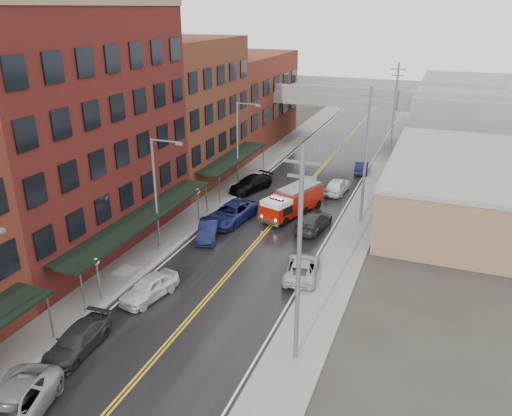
% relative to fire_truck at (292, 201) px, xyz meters
% --- Properties ---
extents(road, '(11.00, 160.00, 0.02)m').
position_rel_fire_truck_xyz_m(road, '(-0.95, -4.40, -1.38)').
color(road, black).
rests_on(road, ground).
extents(sidewalk_left, '(3.00, 160.00, 0.15)m').
position_rel_fire_truck_xyz_m(sidewalk_left, '(-8.25, -4.40, -1.31)').
color(sidewalk_left, slate).
rests_on(sidewalk_left, ground).
extents(sidewalk_right, '(3.00, 160.00, 0.15)m').
position_rel_fire_truck_xyz_m(sidewalk_right, '(6.35, -4.40, -1.31)').
color(sidewalk_right, slate).
rests_on(sidewalk_right, ground).
extents(curb_left, '(0.30, 160.00, 0.15)m').
position_rel_fire_truck_xyz_m(curb_left, '(-6.60, -4.40, -1.31)').
color(curb_left, gray).
rests_on(curb_left, ground).
extents(curb_right, '(0.30, 160.00, 0.15)m').
position_rel_fire_truck_xyz_m(curb_right, '(4.70, -4.40, -1.31)').
color(curb_right, gray).
rests_on(curb_right, ground).
extents(brick_building_b, '(9.00, 20.00, 18.00)m').
position_rel_fire_truck_xyz_m(brick_building_b, '(-14.25, -11.40, 7.61)').
color(brick_building_b, '#581C17').
rests_on(brick_building_b, ground).
extents(brick_building_c, '(9.00, 15.00, 15.00)m').
position_rel_fire_truck_xyz_m(brick_building_c, '(-14.25, 6.10, 6.11)').
color(brick_building_c, brown).
rests_on(brick_building_c, ground).
extents(brick_building_far, '(9.00, 20.00, 12.00)m').
position_rel_fire_truck_xyz_m(brick_building_far, '(-14.25, 23.60, 4.61)').
color(brick_building_far, maroon).
rests_on(brick_building_far, ground).
extents(tan_building, '(14.00, 22.00, 5.00)m').
position_rel_fire_truck_xyz_m(tan_building, '(15.05, 5.60, 1.11)').
color(tan_building, '#89674A').
rests_on(tan_building, ground).
extents(right_far_block, '(18.00, 30.00, 8.00)m').
position_rel_fire_truck_xyz_m(right_far_block, '(17.05, 35.60, 2.61)').
color(right_far_block, slate).
rests_on(right_far_block, ground).
extents(awning_1, '(2.60, 18.00, 3.09)m').
position_rel_fire_truck_xyz_m(awning_1, '(-8.45, -11.40, 1.60)').
color(awning_1, black).
rests_on(awning_1, ground).
extents(awning_2, '(2.60, 13.00, 3.09)m').
position_rel_fire_truck_xyz_m(awning_2, '(-8.44, 6.10, 1.60)').
color(awning_2, black).
rests_on(awning_2, ground).
extents(globe_lamp_1, '(0.44, 0.44, 3.12)m').
position_rel_fire_truck_xyz_m(globe_lamp_1, '(-7.35, -18.40, 0.92)').
color(globe_lamp_1, '#59595B').
rests_on(globe_lamp_1, ground).
extents(globe_lamp_2, '(0.44, 0.44, 3.12)m').
position_rel_fire_truck_xyz_m(globe_lamp_2, '(-7.35, -4.40, 0.92)').
color(globe_lamp_2, '#59595B').
rests_on(globe_lamp_2, ground).
extents(street_lamp_1, '(2.64, 0.22, 9.00)m').
position_rel_fire_truck_xyz_m(street_lamp_1, '(-7.50, -10.40, 3.80)').
color(street_lamp_1, '#59595B').
rests_on(street_lamp_1, ground).
extents(street_lamp_2, '(2.64, 0.22, 9.00)m').
position_rel_fire_truck_xyz_m(street_lamp_2, '(-7.50, 5.60, 3.80)').
color(street_lamp_2, '#59595B').
rests_on(street_lamp_2, ground).
extents(utility_pole_0, '(1.80, 0.24, 12.00)m').
position_rel_fire_truck_xyz_m(utility_pole_0, '(6.25, -19.40, 4.92)').
color(utility_pole_0, '#59595B').
rests_on(utility_pole_0, ground).
extents(utility_pole_1, '(1.80, 0.24, 12.00)m').
position_rel_fire_truck_xyz_m(utility_pole_1, '(6.25, 0.60, 4.92)').
color(utility_pole_1, '#59595B').
rests_on(utility_pole_1, ground).
extents(utility_pole_2, '(1.80, 0.24, 12.00)m').
position_rel_fire_truck_xyz_m(utility_pole_2, '(6.25, 20.60, 4.92)').
color(utility_pole_2, '#59595B').
rests_on(utility_pole_2, ground).
extents(overpass, '(40.00, 10.00, 7.50)m').
position_rel_fire_truck_xyz_m(overpass, '(-0.95, 27.60, 4.60)').
color(overpass, slate).
rests_on(overpass, ground).
extents(fire_truck, '(4.46, 7.36, 2.56)m').
position_rel_fire_truck_xyz_m(fire_truck, '(0.00, 0.00, 0.00)').
color(fire_truck, '#941306').
rests_on(fire_truck, ground).
extents(parked_car_left_2, '(4.29, 6.50, 1.66)m').
position_rel_fire_truck_xyz_m(parked_car_left_2, '(-4.55, -28.60, -0.56)').
color(parked_car_left_2, gray).
rests_on(parked_car_left_2, ground).
extents(parked_car_left_3, '(2.23, 4.85, 1.38)m').
position_rel_fire_truck_xyz_m(parked_car_left_3, '(-5.30, -23.10, -0.70)').
color(parked_car_left_3, '#262628').
rests_on(parked_car_left_3, ground).
extents(parked_car_left_4, '(2.64, 4.73, 1.52)m').
position_rel_fire_truck_xyz_m(parked_car_left_4, '(-4.55, -16.90, -0.63)').
color(parked_car_left_4, silver).
rests_on(parked_car_left_4, ground).
extents(parked_car_left_5, '(2.87, 4.66, 1.45)m').
position_rel_fire_truck_xyz_m(parked_car_left_5, '(-5.01, -7.20, -0.66)').
color(parked_car_left_5, black).
rests_on(parked_car_left_5, ground).
extents(parked_car_left_6, '(3.51, 6.28, 1.66)m').
position_rel_fire_truck_xyz_m(parked_car_left_6, '(-4.60, -3.42, -0.56)').
color(parked_car_left_6, '#151F51').
rests_on(parked_car_left_6, ground).
extents(parked_car_left_7, '(3.81, 5.76, 1.55)m').
position_rel_fire_truck_xyz_m(parked_car_left_7, '(-5.95, 4.80, -0.61)').
color(parked_car_left_7, black).
rests_on(parked_car_left_7, ground).
extents(parked_car_right_0, '(3.04, 5.23, 1.37)m').
position_rel_fire_truck_xyz_m(parked_car_right_0, '(4.05, -10.60, -0.70)').
color(parked_car_right_0, '#A5A8AD').
rests_on(parked_car_right_0, ground).
extents(parked_car_right_1, '(2.59, 5.29, 1.48)m').
position_rel_fire_truck_xyz_m(parked_car_right_1, '(2.67, -2.33, -0.65)').
color(parked_car_right_1, '#292A2C').
rests_on(parked_car_right_1, ground).
extents(parked_car_right_2, '(2.26, 4.74, 1.56)m').
position_rel_fire_truck_xyz_m(parked_car_right_2, '(2.65, 7.40, -0.61)').
color(parked_car_right_2, white).
rests_on(parked_car_right_2, ground).
extents(parked_car_right_3, '(1.97, 4.35, 1.38)m').
position_rel_fire_truck_xyz_m(parked_car_right_3, '(3.76, 15.20, -0.70)').
color(parked_car_right_3, black).
rests_on(parked_car_right_3, ground).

